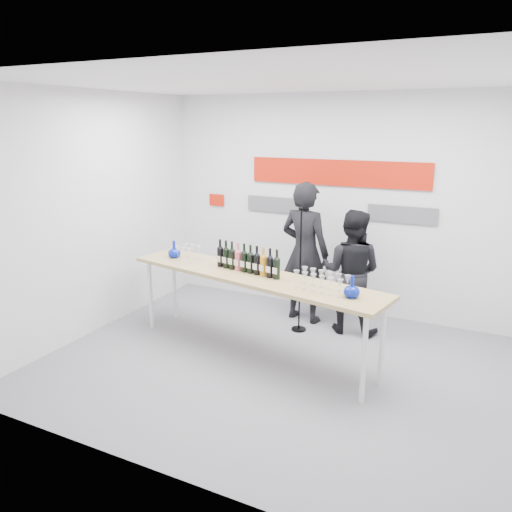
# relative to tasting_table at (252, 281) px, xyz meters

# --- Properties ---
(ground) EXTENTS (5.00, 5.00, 0.00)m
(ground) POSITION_rel_tasting_table_xyz_m (0.38, -0.16, -0.89)
(ground) COLOR slate
(ground) RESTS_ON ground
(back_wall) EXTENTS (5.00, 0.04, 3.00)m
(back_wall) POSITION_rel_tasting_table_xyz_m (0.38, 1.84, 0.61)
(back_wall) COLOR silver
(back_wall) RESTS_ON ground
(signage) EXTENTS (3.38, 0.02, 0.79)m
(signage) POSITION_rel_tasting_table_xyz_m (0.32, 1.81, 0.92)
(signage) COLOR red
(signage) RESTS_ON back_wall
(tasting_table) EXTENTS (3.26, 1.23, 0.96)m
(tasting_table) POSITION_rel_tasting_table_xyz_m (0.00, 0.00, 0.00)
(tasting_table) COLOR tan
(tasting_table) RESTS_ON ground
(wine_bottles) EXTENTS (0.88, 0.24, 0.33)m
(wine_bottles) POSITION_rel_tasting_table_xyz_m (-0.08, 0.05, 0.24)
(wine_bottles) COLOR black
(wine_bottles) RESTS_ON tasting_table
(decanter_left) EXTENTS (0.16, 0.16, 0.21)m
(decanter_left) POSITION_rel_tasting_table_xyz_m (-1.21, 0.22, 0.18)
(decanter_left) COLOR #081B94
(decanter_left) RESTS_ON tasting_table
(decanter_right) EXTENTS (0.16, 0.16, 0.21)m
(decanter_right) POSITION_rel_tasting_table_xyz_m (1.21, -0.24, 0.18)
(decanter_right) COLOR #081B94
(decanter_right) RESTS_ON tasting_table
(glasses_left) EXTENTS (0.29, 0.26, 0.18)m
(glasses_left) POSITION_rel_tasting_table_xyz_m (-0.98, 0.19, 0.16)
(glasses_left) COLOR silver
(glasses_left) RESTS_ON tasting_table
(glasses_right) EXTENTS (0.59, 0.31, 0.18)m
(glasses_right) POSITION_rel_tasting_table_xyz_m (0.87, -0.17, 0.16)
(glasses_right) COLOR silver
(glasses_right) RESTS_ON tasting_table
(presenter_left) EXTENTS (0.75, 0.56, 1.88)m
(presenter_left) POSITION_rel_tasting_table_xyz_m (0.16, 1.24, 0.06)
(presenter_left) COLOR black
(presenter_left) RESTS_ON ground
(presenter_right) EXTENTS (0.77, 0.60, 1.59)m
(presenter_right) POSITION_rel_tasting_table_xyz_m (0.83, 1.13, -0.09)
(presenter_right) COLOR black
(presenter_right) RESTS_ON ground
(mic_stand) EXTENTS (0.19, 0.19, 1.63)m
(mic_stand) POSITION_rel_tasting_table_xyz_m (0.25, 0.85, -0.39)
(mic_stand) COLOR black
(mic_stand) RESTS_ON ground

